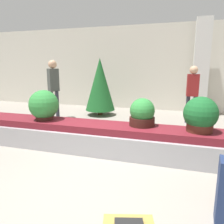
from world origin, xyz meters
The scene contains 10 objects.
ground_plane centered at (0.00, 0.00, 0.00)m, with size 18.00×18.00×0.00m, color gray.
back_wall centered at (0.00, 5.98, 1.60)m, with size 18.00×0.06×3.20m.
carousel centered at (0.00, 1.29, 0.26)m, with size 7.81×0.81×0.54m.
pillar centered at (1.84, 5.43, 1.60)m, with size 0.49×0.49×3.20m.
potted_plant_0 centered at (1.57, 1.31, 0.83)m, with size 0.57×0.57×0.60m.
potted_plant_1 centered at (-1.48, 1.27, 0.85)m, with size 0.61×0.61×0.63m.
potted_plant_2 centered at (0.56, 1.41, 0.78)m, with size 0.48×0.48×0.52m.
traveler_0 centered at (-2.59, 3.44, 1.13)m, with size 0.31×0.37×1.85m.
traveler_1 centered at (1.56, 4.16, 1.00)m, with size 0.34×0.23×1.67m.
decorated_tree centered at (-1.39, 4.40, 1.06)m, with size 1.01×1.01×1.94m.
Camera 1 is at (1.20, -2.58, 1.63)m, focal length 35.00 mm.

